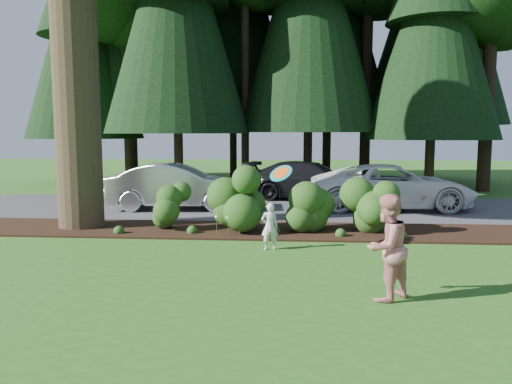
{
  "coord_description": "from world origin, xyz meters",
  "views": [
    {
      "loc": [
        1.38,
        -10.04,
        2.65
      ],
      "look_at": [
        0.49,
        1.35,
        1.3
      ],
      "focal_mm": 35.0,
      "sensor_mm": 36.0,
      "label": 1
    }
  ],
  "objects_px": {
    "car_white_suv": "(392,187)",
    "frisbee": "(281,173)",
    "car_silver_wagon": "(177,187)",
    "car_dark_suv": "(311,180)",
    "child": "(270,226)",
    "adult": "(386,247)"
  },
  "relations": [
    {
      "from": "child",
      "to": "adult",
      "type": "relative_size",
      "value": 0.63
    },
    {
      "from": "child",
      "to": "car_white_suv",
      "type": "bearing_deg",
      "value": -135.32
    },
    {
      "from": "car_silver_wagon",
      "to": "car_white_suv",
      "type": "relative_size",
      "value": 0.85
    },
    {
      "from": "car_silver_wagon",
      "to": "car_dark_suv",
      "type": "bearing_deg",
      "value": -61.88
    },
    {
      "from": "car_dark_suv",
      "to": "adult",
      "type": "xyz_separation_m",
      "value": [
        0.82,
        -11.94,
        0.07
      ]
    },
    {
      "from": "car_white_suv",
      "to": "child",
      "type": "xyz_separation_m",
      "value": [
        -3.92,
        -6.33,
        -0.27
      ]
    },
    {
      "from": "car_dark_suv",
      "to": "frisbee",
      "type": "bearing_deg",
      "value": -175.54
    },
    {
      "from": "car_silver_wagon",
      "to": "child",
      "type": "relative_size",
      "value": 4.44
    },
    {
      "from": "car_white_suv",
      "to": "adult",
      "type": "bearing_deg",
      "value": 167.72
    },
    {
      "from": "car_white_suv",
      "to": "child",
      "type": "bearing_deg",
      "value": 147.08
    },
    {
      "from": "child",
      "to": "adult",
      "type": "height_order",
      "value": "adult"
    },
    {
      "from": "car_white_suv",
      "to": "car_dark_suv",
      "type": "xyz_separation_m",
      "value": [
        -2.73,
        2.28,
        -0.02
      ]
    },
    {
      "from": "car_silver_wagon",
      "to": "child",
      "type": "distance_m",
      "value": 6.66
    },
    {
      "from": "car_white_suv",
      "to": "frisbee",
      "type": "bearing_deg",
      "value": 149.09
    },
    {
      "from": "car_silver_wagon",
      "to": "frisbee",
      "type": "height_order",
      "value": "frisbee"
    },
    {
      "from": "car_white_suv",
      "to": "adult",
      "type": "xyz_separation_m",
      "value": [
        -1.9,
        -9.65,
        0.05
      ]
    },
    {
      "from": "car_silver_wagon",
      "to": "adult",
      "type": "height_order",
      "value": "adult"
    },
    {
      "from": "car_dark_suv",
      "to": "adult",
      "type": "height_order",
      "value": "adult"
    },
    {
      "from": "car_silver_wagon",
      "to": "car_dark_suv",
      "type": "relative_size",
      "value": 0.92
    },
    {
      "from": "child",
      "to": "car_silver_wagon",
      "type": "bearing_deg",
      "value": -71.9
    },
    {
      "from": "car_dark_suv",
      "to": "frisbee",
      "type": "xyz_separation_m",
      "value": [
        -0.94,
        -8.69,
        0.98
      ]
    },
    {
      "from": "adult",
      "to": "frisbee",
      "type": "relative_size",
      "value": 2.81
    }
  ]
}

